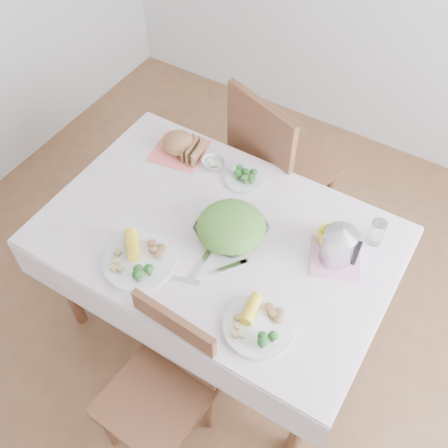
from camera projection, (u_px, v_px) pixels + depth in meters
The scene contains 19 objects.
floor at pixel (219, 319), 2.85m from camera, with size 3.60×3.60×0.00m, color brown.
dining_table at pixel (218, 282), 2.56m from camera, with size 1.40×0.90×0.75m, color brown.
tablecloth at pixel (218, 234), 2.27m from camera, with size 1.50×1.00×0.01m, color white.
chair_near at pixel (153, 397), 2.11m from camera, with size 0.39×0.39×0.87m, color brown.
chair_far at pixel (285, 171), 2.91m from camera, with size 0.47×0.47×1.05m, color brown.
salad_bowl at pixel (231, 232), 2.22m from camera, with size 0.28×0.28×0.07m, color white.
dinner_plate_left at pixel (140, 262), 2.15m from camera, with size 0.30×0.30×0.03m, color white.
dinner_plate_right at pixel (259, 326), 1.97m from camera, with size 0.28×0.28×0.02m, color white.
broccoli_plate at pixel (245, 179), 2.45m from camera, with size 0.19×0.19×0.02m, color beige.
napkin at pixel (179, 151), 2.58m from camera, with size 0.25×0.25×0.00m, color #FF7166.
bread_loaf at pixel (179, 142), 2.54m from camera, with size 0.16×0.15×0.10m, color brown.
fruit_bowl at pixel (213, 163), 2.51m from camera, with size 0.11×0.11×0.03m, color white.
yellow_mug at pixel (329, 237), 2.20m from camera, with size 0.10×0.10×0.08m, color #FFFB28.
glass_tumbler at pixel (377, 232), 2.18m from camera, with size 0.06×0.06×0.12m, color white.
pink_tray at pixel (335, 258), 2.17m from camera, with size 0.20×0.20×0.02m, color pink.
electric_kettle at pixel (340, 242), 2.08m from camera, with size 0.14×0.14×0.19m, color #B2B5BA.
fork_left at pixel (202, 262), 2.16m from camera, with size 0.02×0.20×0.00m, color silver.
fork_right at pixel (228, 267), 2.15m from camera, with size 0.02×0.17×0.00m, color silver.
knife at pixel (176, 279), 2.11m from camera, with size 0.02×0.20×0.00m, color silver.
Camera 1 is at (0.74, -1.17, 2.55)m, focal length 42.00 mm.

